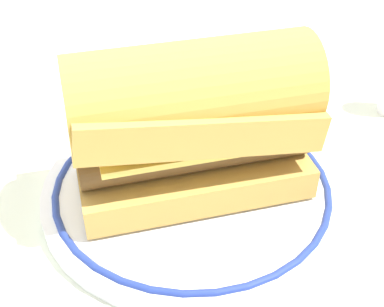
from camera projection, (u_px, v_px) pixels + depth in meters
name	position (u px, v px, depth m)	size (l,w,h in m)	color
ground_plane	(163.00, 195.00, 0.45)	(1.50, 1.50, 0.00)	silver
plate	(192.00, 188.00, 0.45)	(0.25, 0.25, 0.01)	white
sausage_sandwich	(192.00, 118.00, 0.41)	(0.20, 0.14, 0.13)	gold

